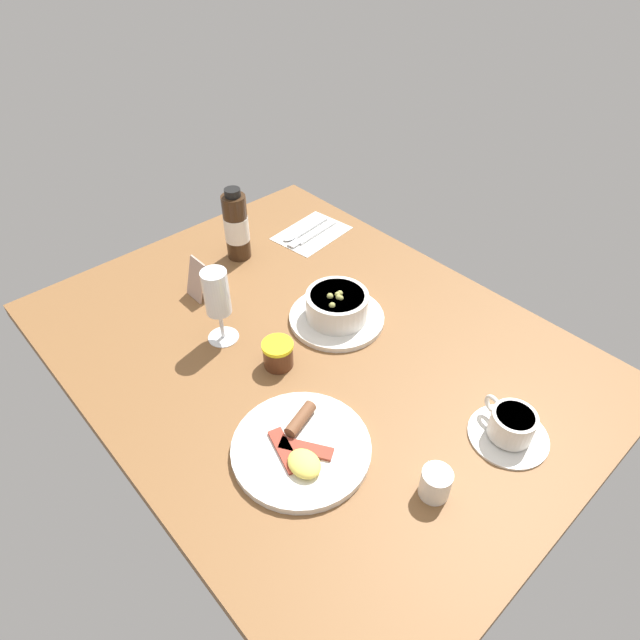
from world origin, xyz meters
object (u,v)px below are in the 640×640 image
breakfast_plate (301,448)px  menu_card (201,277)px  wine_glass (217,296)px  sauce_bottle_brown (236,226)px  creamer_jug (435,483)px  cutlery_setting (310,233)px  porridge_bowl (337,308)px  coffee_cup (511,427)px  jam_jar (279,355)px

breakfast_plate → menu_card: (46.97, -11.46, 3.59)cm
wine_glass → breakfast_plate: (-31.84, 6.39, -9.89)cm
wine_glass → menu_card: wine_glass is taller
wine_glass → sauce_bottle_brown: (21.80, -19.93, -2.49)cm
breakfast_plate → creamer_jug: bearing=-152.3°
wine_glass → sauce_bottle_brown: sauce_bottle_brown is taller
cutlery_setting → breakfast_plate: bearing=137.1°
porridge_bowl → sauce_bottle_brown: (33.55, 1.03, 5.05)cm
porridge_bowl → coffee_cup: 41.54cm
porridge_bowl → creamer_jug: size_ratio=3.48×
cutlery_setting → porridge_bowl: bearing=147.7°
jam_jar → breakfast_plate: 20.53cm
sauce_bottle_brown → menu_card: sauce_bottle_brown is taller
wine_glass → jam_jar: 16.54cm
breakfast_plate → porridge_bowl: bearing=-53.7°
creamer_jug → menu_card: menu_card is taller
coffee_cup → menu_card: size_ratio=1.48×
coffee_cup → jam_jar: (39.28, 18.12, 0.26)cm
creamer_jug → breakfast_plate: creamer_jug is taller
creamer_jug → jam_jar: size_ratio=0.95×
porridge_bowl → menu_card: bearing=30.6°
sauce_bottle_brown → menu_card: (-6.68, 14.86, -3.81)cm
cutlery_setting → creamer_jug: size_ratio=3.43×
jam_jar → breakfast_plate: (-17.85, 9.98, -1.84)cm
coffee_cup → breakfast_plate: 35.37cm
porridge_bowl → sauce_bottle_brown: 33.94cm
wine_glass → menu_card: bearing=-18.5°
porridge_bowl → sauce_bottle_brown: bearing=1.8°
porridge_bowl → breakfast_plate: size_ratio=0.86×
coffee_cup → sauce_bottle_brown: bearing=1.4°
jam_jar → creamer_jug: bearing=-179.6°
creamer_jug → breakfast_plate: 22.16cm
cutlery_setting → creamer_jug: (-68.88, 35.52, 2.44)cm
sauce_bottle_brown → menu_card: size_ratio=1.97×
breakfast_plate → menu_card: 48.48cm
coffee_cup → menu_card: bearing=13.7°
porridge_bowl → wine_glass: (11.75, 20.96, 7.53)cm
menu_card → sauce_bottle_brown: bearing=-65.8°
wine_glass → porridge_bowl: bearing=-119.3°
jam_jar → sauce_bottle_brown: sauce_bottle_brown is taller
porridge_bowl → cutlery_setting: porridge_bowl is taller
cutlery_setting → breakfast_plate: size_ratio=0.85×
creamer_jug → sauce_bottle_brown: bearing=-12.4°
jam_jar → coffee_cup: bearing=-155.2°
jam_jar → menu_card: bearing=-2.9°
coffee_cup → breakfast_plate: (21.43, 28.09, -1.58)cm
creamer_jug → jam_jar: 37.42cm
cutlery_setting → coffee_cup: coffee_cup is taller
cutlery_setting → menu_card: (-2.35, 34.32, 4.27)cm
wine_glass → sauce_bottle_brown: 29.64cm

